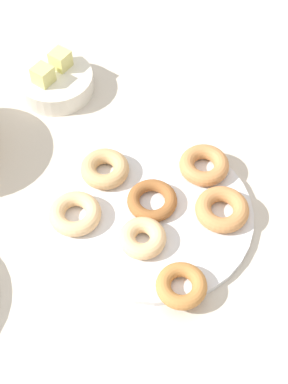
{
  "coord_description": "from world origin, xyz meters",
  "views": [
    {
      "loc": [
        -0.4,
        -0.38,
        0.84
      ],
      "look_at": [
        0.0,
        0.03,
        0.04
      ],
      "focal_mm": 52.92,
      "sensor_mm": 36.0,
      "label": 1
    }
  ],
  "objects_px": {
    "donut_6": "(143,238)",
    "melon_chunk_right": "(60,59)",
    "donut_3": "(75,214)",
    "donut_0": "(152,200)",
    "donut_4": "(181,286)",
    "donut_1": "(204,165)",
    "donut_5": "(105,169)",
    "fruit_bowl": "(56,83)",
    "melon_chunk_left": "(43,75)",
    "donut_2": "(222,209)",
    "donut_plate": "(156,214)"
  },
  "relations": [
    {
      "from": "donut_3",
      "to": "donut_0",
      "type": "bearing_deg",
      "value": -31.13
    },
    {
      "from": "donut_0",
      "to": "donut_1",
      "type": "xyz_separation_m",
      "value": [
        0.12,
        -0.01,
        0.0
      ]
    },
    {
      "from": "donut_3",
      "to": "donut_5",
      "type": "xyz_separation_m",
      "value": [
        0.1,
        0.04,
        0.0
      ]
    },
    {
      "from": "donut_1",
      "to": "donut_6",
      "type": "height_order",
      "value": "same"
    },
    {
      "from": "donut_5",
      "to": "melon_chunk_left",
      "type": "distance_m",
      "value": 0.25
    },
    {
      "from": "fruit_bowl",
      "to": "melon_chunk_right",
      "type": "relative_size",
      "value": 4.3
    },
    {
      "from": "donut_1",
      "to": "donut_6",
      "type": "relative_size",
      "value": 1.15
    },
    {
      "from": "donut_plate",
      "to": "fruit_bowl",
      "type": "bearing_deg",
      "value": 79.03
    },
    {
      "from": "donut_1",
      "to": "donut_2",
      "type": "xyz_separation_m",
      "value": [
        -0.05,
        -0.09,
        0.0
      ]
    },
    {
      "from": "donut_1",
      "to": "melon_chunk_left",
      "type": "relative_size",
      "value": 2.56
    },
    {
      "from": "donut_6",
      "to": "melon_chunk_right",
      "type": "distance_m",
      "value": 0.44
    },
    {
      "from": "donut_plate",
      "to": "donut_1",
      "type": "xyz_separation_m",
      "value": [
        0.13,
        0.01,
        0.02
      ]
    },
    {
      "from": "donut_1",
      "to": "donut_6",
      "type": "distance_m",
      "value": 0.19
    },
    {
      "from": "donut_0",
      "to": "donut_3",
      "type": "height_order",
      "value": "donut_3"
    },
    {
      "from": "donut_plate",
      "to": "donut_2",
      "type": "relative_size",
      "value": 3.66
    },
    {
      "from": "donut_0",
      "to": "donut_4",
      "type": "relative_size",
      "value": 1.07
    },
    {
      "from": "donut_5",
      "to": "melon_chunk_right",
      "type": "distance_m",
      "value": 0.28
    },
    {
      "from": "donut_plate",
      "to": "fruit_bowl",
      "type": "height_order",
      "value": "fruit_bowl"
    },
    {
      "from": "fruit_bowl",
      "to": "donut_4",
      "type": "bearing_deg",
      "value": -106.19
    },
    {
      "from": "donut_1",
      "to": "donut_0",
      "type": "bearing_deg",
      "value": 175.09
    },
    {
      "from": "donut_1",
      "to": "donut_5",
      "type": "distance_m",
      "value": 0.18
    },
    {
      "from": "donut_1",
      "to": "melon_chunk_right",
      "type": "distance_m",
      "value": 0.38
    },
    {
      "from": "donut_2",
      "to": "melon_chunk_left",
      "type": "xyz_separation_m",
      "value": [
        -0.04,
        0.45,
        0.03
      ]
    },
    {
      "from": "donut_0",
      "to": "melon_chunk_left",
      "type": "height_order",
      "value": "melon_chunk_left"
    },
    {
      "from": "donut_3",
      "to": "melon_chunk_left",
      "type": "height_order",
      "value": "melon_chunk_left"
    },
    {
      "from": "donut_2",
      "to": "donut_plate",
      "type": "bearing_deg",
      "value": 134.39
    },
    {
      "from": "donut_0",
      "to": "donut_3",
      "type": "bearing_deg",
      "value": 148.87
    },
    {
      "from": "donut_2",
      "to": "donut_1",
      "type": "bearing_deg",
      "value": 60.67
    },
    {
      "from": "donut_plate",
      "to": "donut_5",
      "type": "xyz_separation_m",
      "value": [
        -0.01,
        0.13,
        0.02
      ]
    },
    {
      "from": "donut_4",
      "to": "fruit_bowl",
      "type": "relative_size",
      "value": 0.53
    },
    {
      "from": "donut_plate",
      "to": "donut_6",
      "type": "relative_size",
      "value": 4.3
    },
    {
      "from": "donut_2",
      "to": "donut_4",
      "type": "bearing_deg",
      "value": -161.32
    },
    {
      "from": "donut_5",
      "to": "melon_chunk_left",
      "type": "height_order",
      "value": "melon_chunk_left"
    },
    {
      "from": "donut_2",
      "to": "melon_chunk_right",
      "type": "distance_m",
      "value": 0.46
    },
    {
      "from": "donut_1",
      "to": "donut_5",
      "type": "bearing_deg",
      "value": 139.21
    },
    {
      "from": "donut_6",
      "to": "donut_5",
      "type": "bearing_deg",
      "value": 71.5
    },
    {
      "from": "donut_2",
      "to": "melon_chunk_left",
      "type": "relative_size",
      "value": 2.62
    },
    {
      "from": "donut_1",
      "to": "donut_4",
      "type": "bearing_deg",
      "value": -145.5
    },
    {
      "from": "donut_plate",
      "to": "donut_3",
      "type": "bearing_deg",
      "value": 141.47
    },
    {
      "from": "donut_1",
      "to": "donut_4",
      "type": "relative_size",
      "value": 1.11
    },
    {
      "from": "donut_1",
      "to": "melon_chunk_left",
      "type": "distance_m",
      "value": 0.37
    },
    {
      "from": "melon_chunk_left",
      "to": "donut_3",
      "type": "bearing_deg",
      "value": -118.6
    },
    {
      "from": "donut_3",
      "to": "donut_4",
      "type": "relative_size",
      "value": 1.09
    },
    {
      "from": "donut_6",
      "to": "fruit_bowl",
      "type": "bearing_deg",
      "value": 71.79
    },
    {
      "from": "donut_0",
      "to": "donut_2",
      "type": "height_order",
      "value": "donut_2"
    },
    {
      "from": "melon_chunk_left",
      "to": "melon_chunk_right",
      "type": "xyz_separation_m",
      "value": [
        0.05,
        0.01,
        0.0
      ]
    },
    {
      "from": "donut_plate",
      "to": "fruit_bowl",
      "type": "xyz_separation_m",
      "value": [
        0.07,
        0.37,
        0.01
      ]
    },
    {
      "from": "melon_chunk_right",
      "to": "donut_0",
      "type": "bearing_deg",
      "value": -104.09
    },
    {
      "from": "donut_4",
      "to": "donut_5",
      "type": "bearing_deg",
      "value": 75.57
    },
    {
      "from": "donut_4",
      "to": "melon_chunk_right",
      "type": "height_order",
      "value": "melon_chunk_right"
    }
  ]
}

